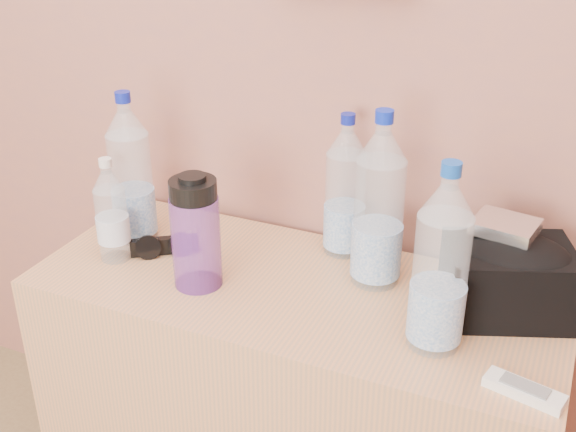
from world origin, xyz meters
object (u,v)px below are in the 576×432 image
at_px(dresser, 295,413).
at_px(pet_large_a, 131,176).
at_px(pet_large_c, 379,209).
at_px(pet_large_d, 441,268).
at_px(ac_remote, 524,391).
at_px(sunglasses, 165,246).
at_px(toiletry_bag, 508,276).
at_px(pet_small, 112,215).
at_px(foil_packet, 505,226).
at_px(nalgene_bottle, 196,232).
at_px(pet_large_b, 345,193).

xyz_separation_m(dresser, pet_large_a, (-0.43, 0.05, 0.50)).
height_order(pet_large_c, pet_large_d, pet_large_c).
bearing_deg(dresser, ac_remote, -18.30).
bearing_deg(pet_large_d, pet_large_a, 170.21).
bearing_deg(sunglasses, dresser, -35.84).
xyz_separation_m(sunglasses, toiletry_bag, (0.74, 0.07, 0.06)).
height_order(pet_large_d, pet_small, pet_large_d).
bearing_deg(ac_remote, foil_packet, 122.80).
bearing_deg(sunglasses, pet_large_c, -24.67).
height_order(sunglasses, ac_remote, sunglasses).
bearing_deg(nalgene_bottle, pet_large_a, 152.87).
height_order(pet_large_a, nalgene_bottle, pet_large_a).
height_order(pet_small, foil_packet, pet_small).
bearing_deg(pet_large_b, ac_remote, -37.61).
bearing_deg(nalgene_bottle, pet_large_d, -0.59).
bearing_deg(pet_large_a, pet_large_d, -9.79).
bearing_deg(pet_large_a, nalgene_bottle, -27.13).
distance_m(pet_small, sunglasses, 0.14).
distance_m(sunglasses, foil_packet, 0.74).
xyz_separation_m(toiletry_bag, foil_packet, (-0.02, 0.02, 0.09)).
relative_size(dresser, ac_remote, 8.38).
bearing_deg(foil_packet, nalgene_bottle, -163.12).
distance_m(sunglasses, toiletry_bag, 0.74).
distance_m(pet_large_d, sunglasses, 0.66).
relative_size(pet_large_d, sunglasses, 2.36).
distance_m(pet_small, nalgene_bottle, 0.23).
xyz_separation_m(dresser, pet_small, (-0.41, -0.05, 0.45)).
height_order(pet_small, ac_remote, pet_small).
relative_size(pet_large_d, toiletry_bag, 1.52).
distance_m(dresser, nalgene_bottle, 0.51).
relative_size(nalgene_bottle, ac_remote, 1.86).
relative_size(dresser, nalgene_bottle, 4.50).
distance_m(pet_large_a, pet_large_c, 0.57).
relative_size(pet_large_c, sunglasses, 2.46).
distance_m(pet_large_b, pet_large_d, 0.38).
relative_size(pet_large_a, ac_remote, 2.65).
bearing_deg(toiletry_bag, nalgene_bottle, 173.00).
bearing_deg(pet_small, nalgene_bottle, -5.01).
distance_m(pet_large_a, sunglasses, 0.18).
bearing_deg(ac_remote, pet_large_b, 155.70).
height_order(dresser, nalgene_bottle, nalgene_bottle).
distance_m(dresser, pet_large_a, 0.66).
distance_m(pet_large_b, sunglasses, 0.42).
relative_size(pet_large_a, pet_large_b, 1.08).
relative_size(pet_large_b, pet_small, 1.37).
xyz_separation_m(sunglasses, foil_packet, (0.72, 0.10, 0.15)).
height_order(pet_large_b, pet_large_d, pet_large_d).
distance_m(pet_large_d, toiletry_bag, 0.20).
bearing_deg(pet_small, toiletry_bag, 9.08).
bearing_deg(toiletry_bag, pet_small, 167.95).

